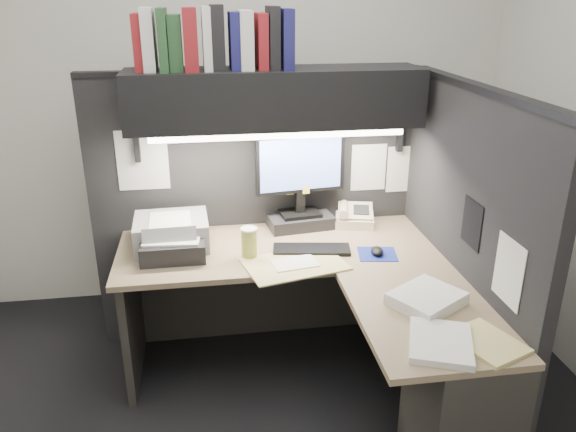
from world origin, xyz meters
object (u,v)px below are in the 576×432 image
Objects in this scene: keyboard at (312,249)px; printer at (172,232)px; desk at (360,345)px; monitor at (300,191)px; coffee_cup at (249,244)px; overhead_shelf at (275,98)px; telephone at (355,216)px; notebook_stack at (173,247)px.

keyboard is 1.05× the size of printer.
monitor reaches higher than desk.
coffee_cup is 0.39× the size of printer.
overhead_shelf reaches higher than printer.
coffee_cup reaches higher than telephone.
overhead_shelf is 0.82m from keyboard.
notebook_stack is (-1.05, -0.29, 0.00)m from telephone.
monitor reaches higher than coffee_cup.
overhead_shelf is 0.57m from monitor.
desk is 7.29× the size of telephone.
notebook_stack is (0.01, -0.14, -0.03)m from printer.
overhead_shelf is 3.98× the size of printer.
telephone is 0.76m from coffee_cup.
desk is at bearing -31.07° from notebook_stack.
desk is 0.75m from coffee_cup.
monitor is 0.76m from printer.
monitor is at bearing -165.94° from telephone.
desk is 0.98m from monitor.
keyboard is 1.75× the size of telephone.
printer is at bearing 151.87° from coffee_cup.
telephone is at bearing 15.60° from notebook_stack.
desk is at bearing -39.23° from printer.
keyboard is 0.48m from telephone.
monitor is 1.36× the size of keyboard.
monitor is at bearing 23.94° from overhead_shelf.
desk is at bearing -68.21° from overhead_shelf.
keyboard is at bearing 107.35° from desk.
notebook_stack is (-0.57, -0.23, -0.72)m from overhead_shelf.
printer reaches higher than telephone.
overhead_shelf is at bearing 6.25° from printer.
overhead_shelf is 0.91m from printer.
printer is 0.14m from notebook_stack.
overhead_shelf is 0.87m from telephone.
printer is at bearing -175.75° from monitor.
monitor is 0.37m from telephone.
monitor is 1.43× the size of printer.
desk is at bearing -88.25° from telephone.
printer is at bearing 143.03° from desk.
monitor is (-0.15, 0.82, 0.51)m from desk.
overhead_shelf reaches higher than telephone.
telephone is 1.09m from notebook_stack.
keyboard is 0.34m from coffee_cup.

